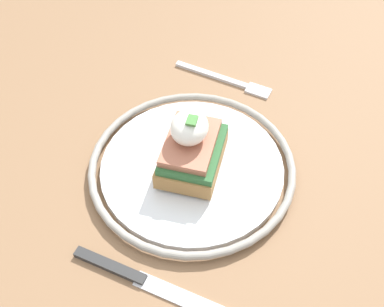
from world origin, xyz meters
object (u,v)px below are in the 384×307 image
(sandwich, at_px, (191,147))
(plate, at_px, (192,167))
(knife, at_px, (141,280))
(fork, at_px, (227,80))

(sandwich, bearing_deg, plate, 36.50)
(sandwich, relative_size, knife, 0.49)
(sandwich, xyz_separation_m, fork, (-0.18, 0.01, -0.04))
(plate, xyz_separation_m, knife, (0.16, -0.02, -0.01))
(plate, xyz_separation_m, sandwich, (-0.00, -0.00, 0.04))
(plate, distance_m, sandwich, 0.04)
(knife, bearing_deg, plate, 174.53)
(knife, bearing_deg, sandwich, 174.97)
(sandwich, bearing_deg, knife, -5.03)
(plate, relative_size, knife, 1.33)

